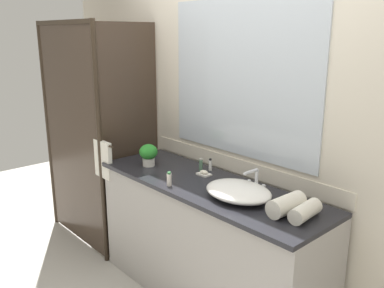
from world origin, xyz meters
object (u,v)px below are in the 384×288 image
(faucet, at_px, (255,184))
(soap_dish, at_px, (204,173))
(rolled_towel_near_edge, at_px, (305,211))
(rolled_towel_middle, at_px, (287,205))
(potted_plant, at_px, (148,154))
(amenity_bottle_lotion, at_px, (210,165))
(amenity_bottle_conditioner, at_px, (169,179))
(sink_basin, at_px, (238,191))
(amenity_bottle_body_wash, at_px, (201,165))

(faucet, xyz_separation_m, soap_dish, (-0.45, -0.03, -0.04))
(rolled_towel_near_edge, xyz_separation_m, rolled_towel_middle, (-0.11, -0.02, 0.01))
(potted_plant, height_order, amenity_bottle_lotion, potted_plant)
(amenity_bottle_conditioner, bearing_deg, sink_basin, 22.66)
(faucet, distance_m, rolled_towel_near_edge, 0.46)
(soap_dish, xyz_separation_m, rolled_towel_near_edge, (0.90, -0.09, 0.03))
(rolled_towel_middle, bearing_deg, rolled_towel_near_edge, 8.68)
(amenity_bottle_conditioner, height_order, rolled_towel_middle, rolled_towel_middle)
(sink_basin, xyz_separation_m, rolled_towel_middle, (0.34, 0.03, 0.01))
(amenity_bottle_conditioner, height_order, amenity_bottle_body_wash, same)
(amenity_bottle_conditioner, xyz_separation_m, rolled_towel_near_edge, (0.90, 0.24, -0.00))
(sink_basin, height_order, potted_plant, potted_plant)
(amenity_bottle_body_wash, bearing_deg, rolled_towel_near_edge, -7.64)
(soap_dish, height_order, rolled_towel_middle, rolled_towel_middle)
(soap_dish, bearing_deg, amenity_bottle_lotion, 113.27)
(faucet, relative_size, potted_plant, 1.00)
(faucet, bearing_deg, potted_plant, -167.55)
(faucet, bearing_deg, soap_dish, -176.11)
(soap_dish, bearing_deg, amenity_bottle_conditioner, -90.33)
(amenity_bottle_conditioner, bearing_deg, faucet, 37.97)
(potted_plant, distance_m, amenity_bottle_body_wash, 0.42)
(amenity_bottle_body_wash, xyz_separation_m, rolled_towel_middle, (0.87, -0.15, 0.01))
(potted_plant, relative_size, rolled_towel_near_edge, 0.73)
(faucet, bearing_deg, amenity_bottle_conditioner, -142.03)
(potted_plant, height_order, amenity_bottle_body_wash, potted_plant)
(sink_basin, bearing_deg, faucet, 90.00)
(faucet, height_order, amenity_bottle_lotion, faucet)
(faucet, bearing_deg, amenity_bottle_body_wash, 178.31)
(sink_basin, relative_size, amenity_bottle_lotion, 4.94)
(amenity_bottle_body_wash, bearing_deg, amenity_bottle_conditioner, -77.57)
(amenity_bottle_conditioner, xyz_separation_m, rolled_towel_middle, (0.79, 0.22, 0.01))
(potted_plant, distance_m, rolled_towel_near_edge, 1.35)
(sink_basin, height_order, rolled_towel_middle, rolled_towel_middle)
(sink_basin, bearing_deg, amenity_bottle_lotion, 153.99)
(potted_plant, bearing_deg, amenity_bottle_conditioner, -19.17)
(sink_basin, height_order, amenity_bottle_conditioner, amenity_bottle_conditioner)
(sink_basin, relative_size, rolled_towel_middle, 1.85)
(sink_basin, xyz_separation_m, amenity_bottle_lotion, (-0.50, 0.24, -0.00))
(amenity_bottle_lotion, xyz_separation_m, rolled_towel_near_edge, (0.95, -0.19, 0.00))
(soap_dish, distance_m, rolled_towel_middle, 0.80)
(faucet, relative_size, soap_dish, 1.70)
(soap_dish, relative_size, amenity_bottle_lotion, 1.11)
(amenity_bottle_body_wash, bearing_deg, faucet, -1.69)
(sink_basin, relative_size, soap_dish, 4.47)
(amenity_bottle_lotion, height_order, amenity_bottle_conditioner, amenity_bottle_conditioner)
(faucet, xyz_separation_m, amenity_bottle_lotion, (-0.50, 0.08, -0.01))
(faucet, xyz_separation_m, rolled_towel_near_edge, (0.45, -0.12, -0.01))
(potted_plant, distance_m, rolled_towel_middle, 1.24)
(potted_plant, distance_m, amenity_bottle_conditioner, 0.47)
(soap_dish, bearing_deg, rolled_towel_middle, -7.39)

